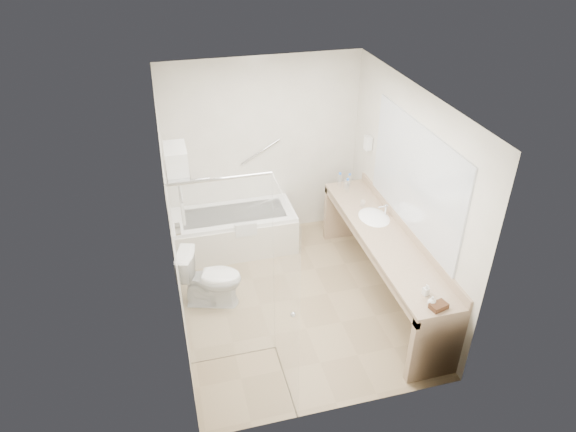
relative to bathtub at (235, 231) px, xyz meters
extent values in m
plane|color=#9B8460|center=(0.50, -1.24, -0.28)|extent=(3.20, 3.20, 0.00)
cube|color=silver|center=(0.50, -1.24, 2.22)|extent=(2.60, 3.20, 0.10)
cube|color=beige|center=(0.50, 0.36, 0.97)|extent=(2.60, 0.10, 2.50)
cube|color=beige|center=(0.50, -2.84, 0.97)|extent=(2.60, 0.10, 2.50)
cube|color=beige|center=(-0.80, -1.24, 0.97)|extent=(0.10, 3.20, 2.50)
cube|color=beige|center=(1.80, -1.24, 0.97)|extent=(0.10, 3.20, 2.50)
cube|color=white|center=(0.00, 0.01, 0.00)|extent=(1.60, 0.70, 0.55)
cube|color=beige|center=(0.00, -0.35, -0.03)|extent=(1.60, 0.02, 0.50)
cube|color=silver|center=(0.10, -0.34, 0.22)|extent=(0.28, 0.06, 0.18)
cylinder|color=silver|center=(-0.45, 0.32, 0.67)|extent=(0.40, 0.03, 0.03)
cylinder|color=silver|center=(0.45, 0.32, 0.97)|extent=(0.53, 0.03, 0.33)
cube|color=silver|center=(-0.35, -1.94, 0.77)|extent=(0.90, 0.01, 2.10)
cube|color=silver|center=(0.10, -2.39, 0.77)|extent=(0.02, 0.90, 2.10)
cylinder|color=silver|center=(-0.35, -1.94, 1.82)|extent=(0.90, 0.02, 0.02)
sphere|color=silver|center=(0.13, -2.54, 0.72)|extent=(0.05, 0.05, 0.05)
cylinder|color=silver|center=(-0.75, -2.39, 1.67)|extent=(0.04, 0.10, 0.10)
cube|color=silver|center=(-0.67, -0.89, 1.42)|extent=(0.24, 0.55, 0.02)
cylinder|color=silver|center=(-0.67, -0.89, 1.20)|extent=(0.02, 0.55, 0.02)
cube|color=silver|center=(-0.67, -0.89, 1.04)|extent=(0.03, 0.42, 0.32)
cube|color=silver|center=(-0.67, -0.89, 1.48)|extent=(0.22, 0.40, 0.08)
cube|color=silver|center=(-0.67, -0.89, 1.57)|extent=(0.22, 0.40, 0.08)
cube|color=silver|center=(-0.67, -0.89, 1.65)|extent=(0.22, 0.40, 0.08)
cube|color=tan|center=(1.52, -1.39, 0.55)|extent=(0.55, 2.70, 0.05)
cube|color=tan|center=(1.78, -1.39, 0.62)|extent=(0.03, 2.70, 0.10)
cube|color=tan|center=(1.27, -1.39, 0.49)|extent=(0.04, 2.70, 0.08)
cube|color=tan|center=(1.52, -2.70, 0.12)|extent=(0.55, 0.08, 0.80)
cube|color=tan|center=(1.52, -0.08, 0.12)|extent=(0.55, 0.08, 0.80)
ellipsoid|color=white|center=(1.55, -0.99, 0.54)|extent=(0.40, 0.52, 0.14)
cylinder|color=silver|center=(1.70, -0.99, 0.65)|extent=(0.03, 0.03, 0.14)
cube|color=silver|center=(1.79, -1.39, 1.27)|extent=(0.02, 2.00, 1.20)
cube|color=silver|center=(1.75, -0.19, 1.17)|extent=(0.08, 0.10, 0.18)
imported|color=white|center=(-0.45, -1.03, 0.08)|extent=(0.81, 0.59, 0.71)
cube|color=#4B2D1B|center=(1.51, -2.64, 0.60)|extent=(0.18, 0.15, 0.05)
imported|color=silver|center=(1.48, -2.43, 0.60)|extent=(0.08, 0.13, 0.06)
imported|color=silver|center=(1.47, -2.59, 0.62)|extent=(0.12, 0.13, 0.08)
cylinder|color=silver|center=(1.54, -0.15, 0.65)|extent=(0.05, 0.05, 0.15)
cylinder|color=blue|center=(1.54, -0.15, 0.73)|extent=(0.03, 0.03, 0.02)
cylinder|color=silver|center=(1.41, -0.14, 0.66)|extent=(0.06, 0.06, 0.17)
cylinder|color=blue|center=(1.41, -0.14, 0.76)|extent=(0.03, 0.03, 0.03)
cylinder|color=silver|center=(1.46, -0.31, 0.66)|extent=(0.06, 0.06, 0.17)
cylinder|color=blue|center=(1.46, -0.31, 0.76)|extent=(0.03, 0.03, 0.02)
cylinder|color=silver|center=(1.49, -0.20, 0.63)|extent=(0.09, 0.09, 0.10)
cylinder|color=silver|center=(1.51, -0.72, 0.61)|extent=(0.07, 0.07, 0.08)
camera|label=1|loc=(-0.76, -5.78, 3.83)|focal=32.00mm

